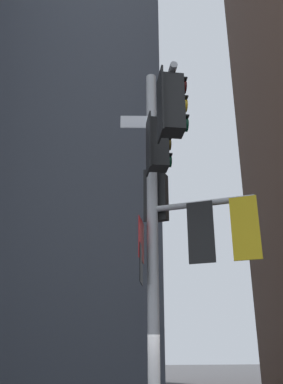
{
  "coord_description": "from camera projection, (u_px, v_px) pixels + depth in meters",
  "views": [
    {
      "loc": [
        -1.57,
        -7.38,
        2.26
      ],
      "look_at": [
        -0.21,
        0.06,
        5.22
      ],
      "focal_mm": 37.76,
      "sensor_mm": 36.0,
      "label": 1
    }
  ],
  "objects": [
    {
      "name": "signal_pole_assembly",
      "position": [
        174.0,
        210.0,
        7.46
      ],
      "size": [
        2.45,
        2.9,
        8.0
      ],
      "color": "#B2B2B5",
      "rests_on": "ground"
    },
    {
      "name": "building_mid_block",
      "position": [
        56.0,
        68.0,
        33.62
      ],
      "size": [
        14.29,
        14.29,
        48.23
      ],
      "primitive_type": "cube",
      "color": "#4C5460",
      "rests_on": "ground"
    }
  ]
}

